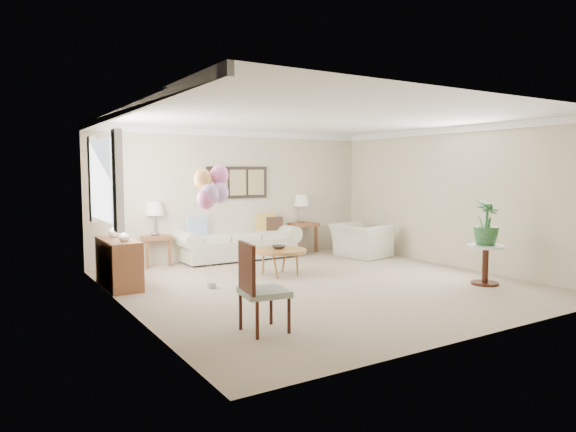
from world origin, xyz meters
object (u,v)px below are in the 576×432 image
object	(u,v)px
coffee_table	(280,251)
balloon_cluster	(212,189)
accent_chair	(258,286)
armchair	(361,241)
sofa	(236,240)

from	to	relation	value
coffee_table	balloon_cluster	xyz separation A→B (m)	(-1.36, -0.28, 1.10)
accent_chair	balloon_cluster	bearing A→B (deg)	79.11
coffee_table	accent_chair	size ratio (longest dim) A/B	0.89
coffee_table	armchair	xyz separation A→B (m)	(2.43, 0.76, -0.08)
coffee_table	balloon_cluster	distance (m)	1.77
accent_chair	balloon_cluster	xyz separation A→B (m)	(0.44, 2.27, 0.99)
balloon_cluster	sofa	bearing A→B (deg)	56.31
coffee_table	balloon_cluster	world-z (taller)	balloon_cluster
accent_chair	coffee_table	bearing A→B (deg)	54.81
accent_chair	balloon_cluster	world-z (taller)	balloon_cluster
armchair	balloon_cluster	world-z (taller)	balloon_cluster
armchair	sofa	bearing A→B (deg)	55.74
sofa	armchair	bearing A→B (deg)	-26.94
accent_chair	balloon_cluster	size ratio (longest dim) A/B	0.54
coffee_table	accent_chair	bearing A→B (deg)	-125.19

